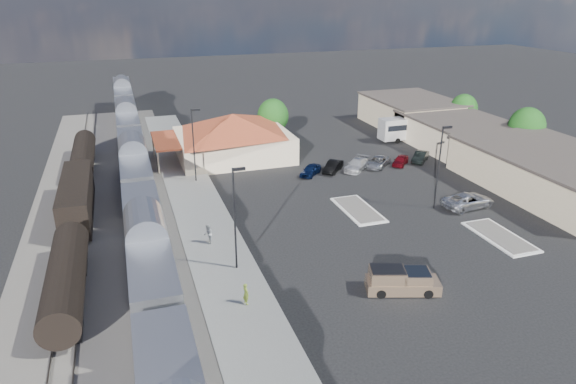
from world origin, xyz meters
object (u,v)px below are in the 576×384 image
object	(u,v)px
station_depot	(233,136)
suv	(468,200)
pickup_truck	(403,281)
coach_bus	(414,127)

from	to	relation	value
station_depot	suv	bearing A→B (deg)	-51.18
pickup_truck	suv	world-z (taller)	pickup_truck
station_depot	suv	xyz separation A→B (m)	(20.08, -24.95, -2.32)
station_depot	coach_bus	size ratio (longest dim) A/B	1.63
suv	coach_bus	distance (m)	26.65
station_depot	pickup_truck	world-z (taller)	station_depot
suv	coach_bus	xyz separation A→B (m)	(8.48, 25.23, 1.26)
station_depot	pickup_truck	distance (m)	37.69
station_depot	coach_bus	world-z (taller)	station_depot
station_depot	coach_bus	distance (m)	28.58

